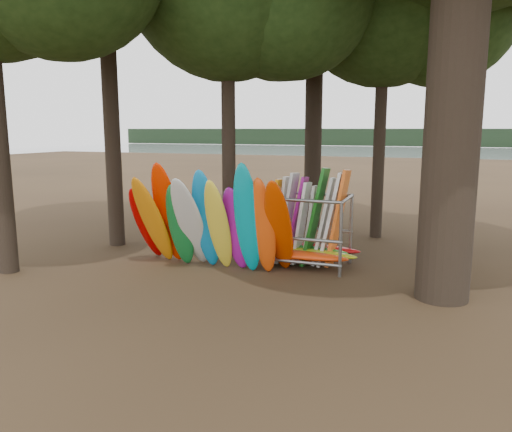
% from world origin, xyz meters
% --- Properties ---
extents(ground, '(120.00, 120.00, 0.00)m').
position_xyz_m(ground, '(0.00, 0.00, 0.00)').
color(ground, '#47331E').
rests_on(ground, ground).
extents(lake, '(160.00, 160.00, 0.00)m').
position_xyz_m(lake, '(0.00, 60.00, 0.00)').
color(lake, gray).
rests_on(lake, ground).
extents(far_shore, '(160.00, 4.00, 4.00)m').
position_xyz_m(far_shore, '(0.00, 110.00, 2.00)').
color(far_shore, black).
rests_on(far_shore, ground).
extents(kayak_row, '(4.92, 2.27, 3.20)m').
position_xyz_m(kayak_row, '(-1.49, 0.29, 1.35)').
color(kayak_row, '#AE0101').
rests_on(kayak_row, ground).
extents(storage_rack, '(3.18, 1.55, 2.88)m').
position_xyz_m(storage_rack, '(0.84, 1.70, 0.98)').
color(storage_rack, gray).
rests_on(storage_rack, ground).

